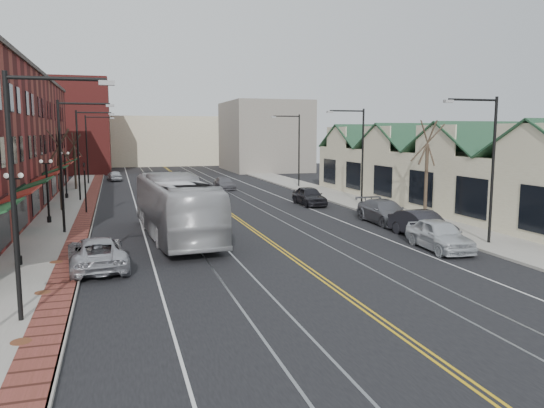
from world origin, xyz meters
TOP-DOWN VIEW (x-y plane):
  - ground at (0.00, 0.00)m, footprint 160.00×160.00m
  - sidewalk_left at (-12.00, 20.00)m, footprint 4.00×120.00m
  - sidewalk_right at (12.00, 20.00)m, footprint 4.00×120.00m
  - building_right at (18.00, 20.00)m, footprint 8.00×36.00m
  - backdrop_left at (-16.00, 70.00)m, footprint 14.00×18.00m
  - backdrop_mid at (0.00, 85.00)m, footprint 22.00×14.00m
  - backdrop_right at (15.00, 65.00)m, footprint 12.00×16.00m
  - streetlight_l_0 at (-11.05, 0.00)m, footprint 3.33×0.25m
  - streetlight_l_1 at (-11.05, 16.00)m, footprint 3.33×0.25m
  - streetlight_l_2 at (-11.05, 32.00)m, footprint 3.33×0.25m
  - streetlight_l_3 at (-11.05, 48.00)m, footprint 3.33×0.25m
  - streetlight_r_0 at (11.05, 6.00)m, footprint 3.33×0.25m
  - streetlight_r_1 at (11.05, 22.00)m, footprint 3.33×0.25m
  - streetlight_r_2 at (11.05, 38.00)m, footprint 3.33×0.25m
  - lamppost_l_1 at (-12.80, 8.00)m, footprint 0.84×0.28m
  - lamppost_l_2 at (-12.80, 20.00)m, footprint 0.84×0.28m
  - lamppost_l_3 at (-12.80, 34.00)m, footprint 0.84×0.28m
  - tree_left_near at (-12.50, 26.00)m, footprint 1.78×1.37m
  - tree_left_far at (-12.50, 42.00)m, footprint 1.66×1.28m
  - tree_right_mid at (12.50, 14.00)m, footprint 1.90×1.46m
  - manhole_near at (-11.20, -2.00)m, footprint 0.60×0.60m
  - manhole_mid at (-11.20, 3.00)m, footprint 0.60×0.60m
  - manhole_far at (-11.20, 8.00)m, footprint 0.60×0.60m
  - traffic_signal at (-10.60, 24.00)m, footprint 0.18×0.15m
  - transit_bus at (-5.00, 12.93)m, footprint 3.99×13.41m
  - parked_suv at (-9.30, 6.72)m, footprint 2.94×5.57m
  - parked_car_a at (8.07, 5.64)m, footprint 2.33×4.99m
  - parked_car_b at (9.02, 8.83)m, footprint 2.08×4.97m
  - parked_car_c at (9.30, 13.91)m, footprint 2.31×5.58m
  - parked_car_d at (7.50, 23.89)m, footprint 1.90×4.70m
  - distant_car_left at (-4.57, 39.35)m, footprint 1.68×4.44m
  - distant_car_right at (3.01, 38.40)m, footprint 1.94×4.52m
  - distant_car_far at (-8.50, 52.01)m, footprint 2.06×4.11m

SIDE VIEW (x-z plane):
  - ground at x=0.00m, z-range 0.00..0.00m
  - sidewalk_left at x=-12.00m, z-range 0.00..0.15m
  - sidewalk_right at x=12.00m, z-range 0.00..0.15m
  - manhole_near at x=-11.20m, z-range 0.15..0.17m
  - manhole_mid at x=-11.20m, z-range 0.15..0.17m
  - manhole_far at x=-11.20m, z-range 0.15..0.17m
  - distant_car_right at x=3.01m, z-range 0.00..1.30m
  - distant_car_far at x=-8.50m, z-range 0.00..1.35m
  - distant_car_left at x=-4.57m, z-range 0.00..1.45m
  - parked_suv at x=-9.30m, z-range 0.00..1.49m
  - parked_car_b at x=9.02m, z-range 0.00..1.60m
  - parked_car_d at x=7.50m, z-range 0.00..1.60m
  - parked_car_c at x=9.30m, z-range 0.00..1.61m
  - parked_car_a at x=8.07m, z-range 0.00..1.65m
  - transit_bus at x=-5.00m, z-range 0.00..3.69m
  - lamppost_l_1 at x=-12.80m, z-range 0.07..4.34m
  - lamppost_l_2 at x=-12.80m, z-range 0.07..4.34m
  - lamppost_l_3 at x=-12.80m, z-range 0.07..4.34m
  - building_right at x=18.00m, z-range 0.00..4.60m
  - traffic_signal at x=-10.60m, z-range 0.45..4.25m
  - tree_left_far at x=-12.50m, z-range 0.26..6.29m
  - tree_left_near at x=-12.50m, z-range 0.27..6.75m
  - tree_right_mid at x=12.50m, z-range 0.28..7.22m
  - backdrop_mid at x=0.00m, z-range 0.00..9.00m
  - streetlight_l_0 at x=-11.05m, z-range 1.03..9.03m
  - streetlight_l_1 at x=-11.05m, z-range 1.03..9.03m
  - streetlight_l_2 at x=-11.05m, z-range 1.03..9.03m
  - streetlight_l_3 at x=-11.05m, z-range 1.03..9.03m
  - streetlight_r_0 at x=11.05m, z-range 1.03..9.03m
  - streetlight_r_1 at x=11.05m, z-range 1.03..9.03m
  - streetlight_r_2 at x=11.05m, z-range 1.03..9.03m
  - backdrop_right at x=15.00m, z-range 0.00..11.00m
  - backdrop_left at x=-16.00m, z-range 0.00..14.00m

